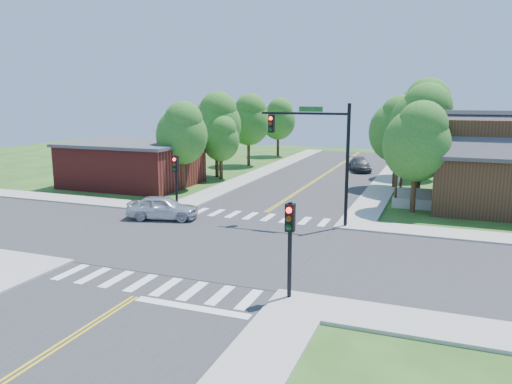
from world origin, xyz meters
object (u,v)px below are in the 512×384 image
at_px(signal_pole_se, 290,233).
at_px(signal_pole_nw, 176,173).
at_px(signal_mast_ne, 319,144).
at_px(car_silver, 163,208).
at_px(car_dgrey, 360,165).

relative_size(signal_pole_se, signal_pole_nw, 1.00).
distance_m(signal_mast_ne, car_silver, 10.39).
relative_size(signal_mast_ne, signal_pole_se, 1.89).
bearing_deg(signal_pole_nw, car_dgrey, 69.25).
relative_size(signal_mast_ne, car_silver, 1.54).
height_order(car_silver, car_dgrey, car_silver).
bearing_deg(signal_pole_se, signal_pole_nw, 135.00).
distance_m(signal_pole_nw, car_dgrey, 23.90).
bearing_deg(signal_pole_nw, signal_pole_se, -45.00).
bearing_deg(signal_mast_ne, car_silver, -167.36).
xyz_separation_m(signal_pole_se, car_silver, (-11.00, 9.12, -1.92)).
bearing_deg(signal_mast_ne, signal_pole_nw, -179.93).
distance_m(signal_pole_se, car_dgrey, 33.64).
height_order(signal_pole_se, signal_pole_nw, same).
xyz_separation_m(signal_mast_ne, signal_pole_nw, (-9.51, -0.01, -2.19)).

